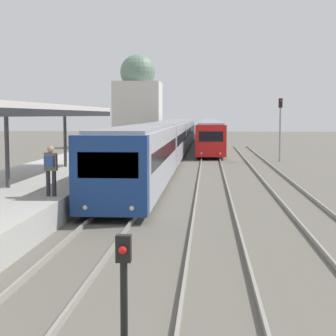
# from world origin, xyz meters

# --- Properties ---
(platform_canopy) EXTENTS (4.00, 21.17, 3.07)m
(platform_canopy) POSITION_xyz_m (-4.16, 16.32, 3.82)
(platform_canopy) COLOR beige
(platform_canopy) RESTS_ON station_platform
(person_on_platform) EXTENTS (0.40, 0.40, 1.66)m
(person_on_platform) POSITION_xyz_m (-1.98, 14.22, 1.86)
(person_on_platform) COLOR #2D2D33
(person_on_platform) RESTS_ON station_platform
(train_near) EXTENTS (2.55, 64.47, 3.02)m
(train_near) POSITION_xyz_m (0.00, 46.07, 1.68)
(train_near) COLOR navy
(train_near) RESTS_ON ground_plane
(train_far) EXTENTS (2.47, 61.39, 2.92)m
(train_far) POSITION_xyz_m (3.43, 70.84, 1.62)
(train_far) COLOR red
(train_far) RESTS_ON ground_plane
(signal_post_near) EXTENTS (0.20, 0.21, 1.97)m
(signal_post_near) POSITION_xyz_m (2.08, 3.35, 1.21)
(signal_post_near) COLOR black
(signal_post_near) RESTS_ON ground_plane
(signal_mast_far) EXTENTS (0.28, 0.29, 4.83)m
(signal_mast_far) POSITION_xyz_m (8.69, 39.53, 3.05)
(signal_mast_far) COLOR gray
(signal_mast_far) RESTS_ON ground_plane
(distant_domed_building) EXTENTS (5.10, 5.10, 10.27)m
(distant_domed_building) POSITION_xyz_m (-4.62, 58.71, 4.75)
(distant_domed_building) COLOR silver
(distant_domed_building) RESTS_ON ground_plane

